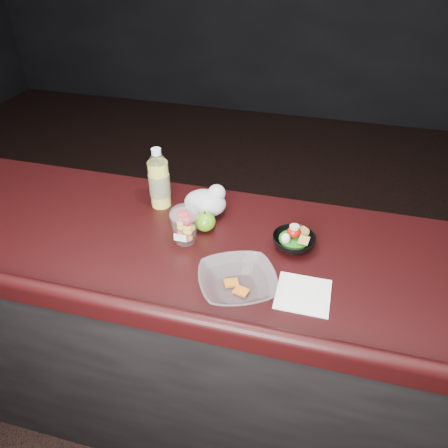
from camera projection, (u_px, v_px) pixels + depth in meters
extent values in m
cube|color=black|center=(192.00, 338.00, 1.84)|extent=(4.00, 0.65, 0.98)
cube|color=black|center=(186.00, 244.00, 1.53)|extent=(4.06, 0.71, 0.04)
cylinder|color=#DCE83C|center=(160.00, 184.00, 1.65)|extent=(0.07, 0.07, 0.19)
cylinder|color=white|center=(160.00, 184.00, 1.65)|extent=(0.08, 0.08, 0.19)
cone|color=white|center=(157.00, 158.00, 1.58)|extent=(0.07, 0.07, 0.03)
cylinder|color=white|center=(156.00, 152.00, 1.57)|extent=(0.03, 0.03, 0.02)
cylinder|color=#072D99|center=(160.00, 184.00, 1.65)|extent=(0.08, 0.08, 0.09)
ellipsoid|color=white|center=(184.00, 214.00, 1.45)|extent=(0.10, 0.10, 0.06)
ellipsoid|color=#388D10|center=(205.00, 222.00, 1.55)|extent=(0.08, 0.08, 0.07)
cylinder|color=black|center=(205.00, 213.00, 1.53)|extent=(0.01, 0.01, 0.01)
ellipsoid|color=silver|center=(205.00, 203.00, 1.63)|extent=(0.16, 0.13, 0.09)
sphere|color=silver|center=(217.00, 193.00, 1.61)|extent=(0.07, 0.07, 0.07)
imported|color=black|center=(294.00, 241.00, 1.48)|extent=(0.18, 0.18, 0.05)
cylinder|color=#0F470C|center=(294.00, 239.00, 1.47)|extent=(0.10, 0.10, 0.01)
ellipsoid|color=#A31007|center=(294.00, 232.00, 1.47)|extent=(0.05, 0.05, 0.04)
cylinder|color=beige|center=(295.00, 227.00, 1.46)|extent=(0.03, 0.03, 0.01)
ellipsoid|color=white|center=(286.00, 239.00, 1.45)|extent=(0.03, 0.03, 0.04)
imported|color=silver|center=(237.00, 283.00, 1.31)|extent=(0.31, 0.31, 0.06)
cube|color=#990F0C|center=(231.00, 283.00, 1.33)|extent=(0.05, 0.05, 0.01)
cube|color=#990F0C|center=(241.00, 291.00, 1.30)|extent=(0.05, 0.04, 0.01)
cube|color=white|center=(303.00, 294.00, 1.31)|extent=(0.16, 0.16, 0.00)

